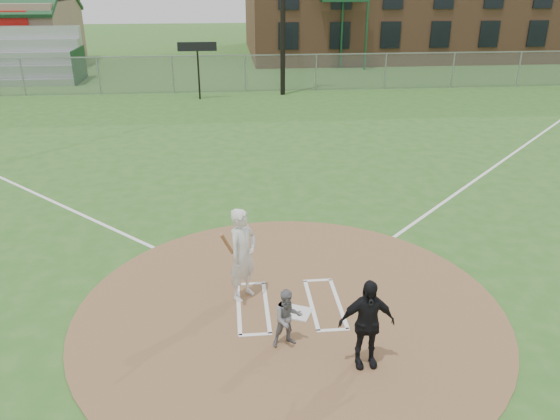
{
  "coord_description": "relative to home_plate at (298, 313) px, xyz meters",
  "views": [
    {
      "loc": [
        -1.07,
        -9.01,
        6.08
      ],
      "look_at": [
        0.0,
        2.0,
        1.3
      ],
      "focal_mm": 35.0,
      "sensor_mm": 36.0,
      "label": 1
    }
  ],
  "objects": [
    {
      "name": "ground",
      "position": [
        -0.14,
        0.15,
        -0.04
      ],
      "size": [
        140.0,
        140.0,
        0.0
      ],
      "primitive_type": "plane",
      "color": "#2E5E20",
      "rests_on": "ground"
    },
    {
      "name": "dirt_circle",
      "position": [
        -0.14,
        0.15,
        -0.03
      ],
      "size": [
        8.4,
        8.4,
        0.02
      ],
      "primitive_type": "cylinder",
      "color": "olive",
      "rests_on": "ground"
    },
    {
      "name": "home_plate",
      "position": [
        0.0,
        0.0,
        0.0
      ],
      "size": [
        0.64,
        0.64,
        0.03
      ],
      "primitive_type": "cube",
      "rotation": [
        0.0,
        0.0,
        -0.43
      ],
      "color": "silver",
      "rests_on": "dirt_circle"
    },
    {
      "name": "foul_line_first",
      "position": [
        8.86,
        9.15,
        -0.03
      ],
      "size": [
        17.04,
        17.04,
        0.01
      ],
      "primitive_type": "cube",
      "rotation": [
        0.0,
        0.0,
        -0.79
      ],
      "color": "white",
      "rests_on": "ground"
    },
    {
      "name": "catcher",
      "position": [
        -0.3,
        -0.93,
        0.54
      ],
      "size": [
        0.61,
        0.52,
        1.1
      ],
      "primitive_type": "imported",
      "rotation": [
        0.0,
        0.0,
        0.2
      ],
      "color": "slate",
      "rests_on": "dirt_circle"
    },
    {
      "name": "umpire",
      "position": [
        0.93,
        -1.57,
        0.79
      ],
      "size": [
        0.95,
        0.41,
        1.61
      ],
      "primitive_type": "imported",
      "rotation": [
        0.0,
        0.0,
        0.01
      ],
      "color": "black",
      "rests_on": "dirt_circle"
    },
    {
      "name": "batters_boxes",
      "position": [
        -0.14,
        0.3,
        -0.01
      ],
      "size": [
        2.08,
        1.88,
        0.01
      ],
      "color": "white",
      "rests_on": "dirt_circle"
    },
    {
      "name": "batter_at_plate",
      "position": [
        -1.02,
        0.72,
        0.96
      ],
      "size": [
        0.85,
        1.11,
        1.94
      ],
      "color": "silver",
      "rests_on": "dirt_circle"
    },
    {
      "name": "outfield_fence",
      "position": [
        -0.14,
        22.15,
        0.98
      ],
      "size": [
        56.08,
        0.08,
        2.03
      ],
      "color": "slate",
      "rests_on": "ground"
    },
    {
      "name": "bleachers",
      "position": [
        -13.14,
        26.35,
        1.55
      ],
      "size": [
        6.08,
        3.2,
        3.2
      ],
      "color": "#B7BABF",
      "rests_on": "ground"
    },
    {
      "name": "scoreboard_sign",
      "position": [
        -2.64,
        20.35,
        2.35
      ],
      "size": [
        2.0,
        0.1,
        2.93
      ],
      "color": "black",
      "rests_on": "ground"
    }
  ]
}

